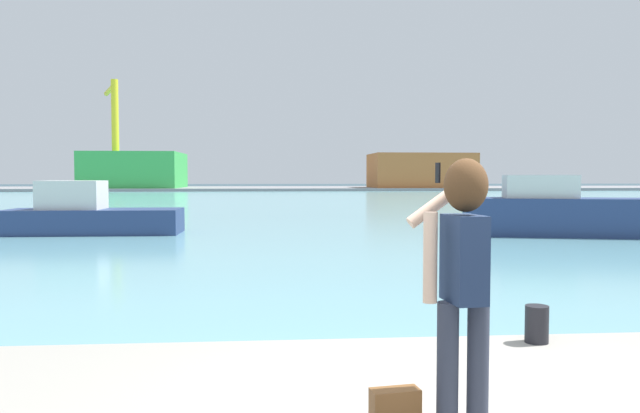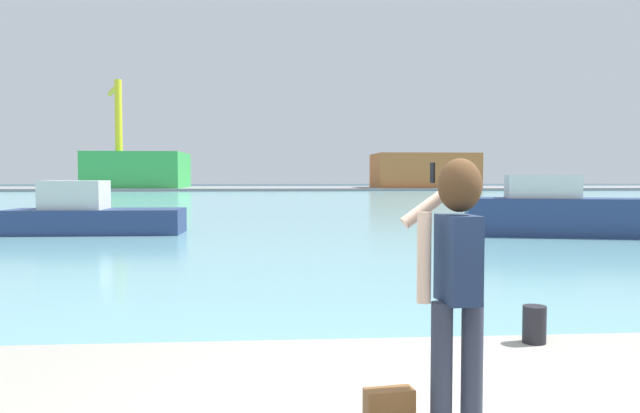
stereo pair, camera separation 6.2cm
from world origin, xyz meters
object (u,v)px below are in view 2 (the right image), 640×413
object	(u,v)px
harbor_bollard	(534,324)
port_crane	(117,123)
boat_moored	(92,215)
handbag	(389,407)
warehouse_left	(139,170)
warehouse_right	(424,171)
boat_moored_2	(564,213)
person_photographer	(456,264)

from	to	relation	value
harbor_bollard	port_crane	bearing A→B (deg)	106.42
harbor_bollard	boat_moored	size ratio (longest dim) A/B	0.06
port_crane	handbag	bearing A→B (deg)	-75.02
warehouse_left	port_crane	bearing A→B (deg)	-115.38
harbor_bollard	warehouse_right	distance (m)	88.96
handbag	port_crane	size ratio (longest dim) A/B	0.02
harbor_bollard	boat_moored	bearing A→B (deg)	117.75
boat_moored_2	harbor_bollard	bearing A→B (deg)	-103.48
person_photographer	boat_moored_2	distance (m)	19.86
port_crane	boat_moored	bearing A→B (deg)	-76.90
person_photographer	boat_moored_2	size ratio (longest dim) A/B	0.24
handbag	port_crane	world-z (taller)	port_crane
boat_moored	warehouse_left	distance (m)	71.91
person_photographer	warehouse_right	world-z (taller)	warehouse_right
person_photographer	boat_moored	size ratio (longest dim) A/B	0.27
handbag	person_photographer	bearing A→B (deg)	-9.35
warehouse_left	port_crane	world-z (taller)	port_crane
person_photographer	warehouse_right	distance (m)	91.12
boat_moored	warehouse_left	xyz separation A→B (m)	(-13.45, 70.61, 2.32)
harbor_bollard	port_crane	xyz separation A→B (m)	(-24.81, 84.20, 9.00)
warehouse_right	warehouse_left	bearing A→B (deg)	177.54
person_photographer	boat_moored	bearing A→B (deg)	16.48
boat_moored_2	boat_moored	bearing A→B (deg)	-173.68
handbag	warehouse_left	distance (m)	92.70
harbor_bollard	warehouse_right	bearing A→B (deg)	76.70
boat_moored	person_photographer	bearing A→B (deg)	-67.15
boat_moored_2	warehouse_right	world-z (taller)	warehouse_right
warehouse_left	port_crane	size ratio (longest dim) A/B	0.89
handbag	harbor_bollard	world-z (taller)	harbor_bollard
boat_moored	boat_moored_2	distance (m)	17.46
warehouse_left	warehouse_right	size ratio (longest dim) A/B	0.91
handbag	harbor_bollard	size ratio (longest dim) A/B	0.88
boat_moored	warehouse_left	bearing A→B (deg)	101.55
harbor_bollard	boat_moored	distance (m)	20.12
handbag	boat_moored	bearing A→B (deg)	111.11
person_photographer	port_crane	world-z (taller)	port_crane
warehouse_left	harbor_bollard	bearing A→B (deg)	-75.53
person_photographer	harbor_bollard	distance (m)	2.51
warehouse_left	boat_moored	bearing A→B (deg)	-79.22
warehouse_right	port_crane	xyz separation A→B (m)	(-45.27, -2.35, 6.76)
harbor_bollard	boat_moored	xyz separation A→B (m)	(-9.37, 17.80, -0.04)
port_crane	warehouse_left	bearing A→B (deg)	64.62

